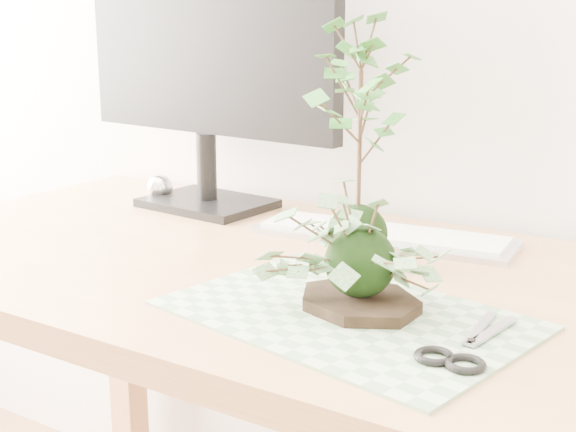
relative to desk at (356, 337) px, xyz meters
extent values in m
cube|color=tan|center=(0.00, 0.00, 0.07)|extent=(1.60, 0.70, 0.04)
cube|color=tan|center=(-0.74, 0.29, -0.30)|extent=(0.06, 0.06, 0.70)
cube|color=#618961|center=(0.06, -0.14, 0.09)|extent=(0.47, 0.35, 0.00)
cylinder|color=black|center=(0.06, -0.11, 0.10)|extent=(0.21, 0.21, 0.01)
sphere|color=black|center=(0.06, -0.11, 0.15)|extent=(0.09, 0.09, 0.09)
sphere|color=black|center=(-0.03, 0.06, 0.13)|extent=(0.09, 0.09, 0.09)
cylinder|color=#3B2718|center=(-0.03, 0.06, 0.26)|extent=(0.01, 0.01, 0.21)
cube|color=#BABAC6|center=(-0.06, 0.19, 0.09)|extent=(0.43, 0.17, 0.01)
cube|color=white|center=(-0.06, 0.19, 0.10)|extent=(0.40, 0.14, 0.01)
cube|color=black|center=(-0.43, 0.22, 0.10)|extent=(0.24, 0.18, 0.02)
cylinder|color=black|center=(-0.43, 0.22, 0.17)|extent=(0.04, 0.04, 0.12)
cube|color=black|center=(-0.43, 0.23, 0.41)|extent=(0.57, 0.07, 0.36)
sphere|color=white|center=(-0.55, 0.21, 0.11)|extent=(0.05, 0.05, 0.05)
cube|color=gray|center=(0.21, -0.10, 0.09)|extent=(0.02, 0.11, 0.00)
cube|color=gray|center=(0.23, -0.10, 0.09)|extent=(0.03, 0.11, 0.00)
torus|color=black|center=(0.20, -0.20, 0.10)|extent=(0.04, 0.04, 0.01)
torus|color=black|center=(0.24, -0.20, 0.10)|extent=(0.04, 0.04, 0.01)
camera|label=1|loc=(0.49, -0.94, 0.44)|focal=50.00mm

